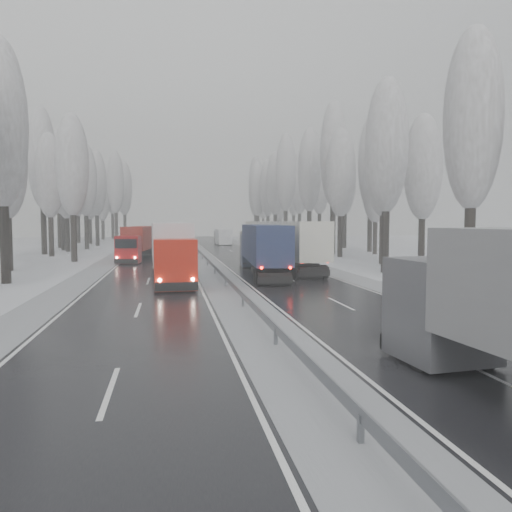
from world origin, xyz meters
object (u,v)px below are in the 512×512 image
object	(u,v)px
truck_blue_box	(263,246)
truck_cream_box	(279,242)
truck_red_red	(139,240)
truck_red_white	(170,246)
box_truck_distant	(223,237)

from	to	relation	value
truck_blue_box	truck_cream_box	size ratio (longest dim) A/B	0.93
truck_blue_box	truck_red_red	distance (m)	22.18
truck_blue_box	truck_cream_box	xyz separation A→B (m)	(2.05, 3.13, 0.16)
truck_red_white	truck_cream_box	bearing A→B (deg)	22.80
truck_cream_box	box_truck_distant	world-z (taller)	truck_cream_box
truck_blue_box	truck_red_red	xyz separation A→B (m)	(-10.85, 19.34, -0.18)
truck_cream_box	truck_red_red	world-z (taller)	truck_cream_box
truck_blue_box	truck_red_red	bearing A→B (deg)	123.41
truck_cream_box	truck_red_white	xyz separation A→B (m)	(-9.41, -4.41, -0.07)
truck_blue_box	truck_red_white	size ratio (longest dim) A/B	0.96
box_truck_distant	truck_red_white	bearing A→B (deg)	-101.62
truck_blue_box	box_truck_distant	xyz separation A→B (m)	(2.31, 52.48, -0.89)
truck_red_white	truck_red_red	xyz separation A→B (m)	(-3.49, 20.62, -0.28)
truck_cream_box	box_truck_distant	distance (m)	49.36
truck_cream_box	truck_red_white	size ratio (longest dim) A/B	1.03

